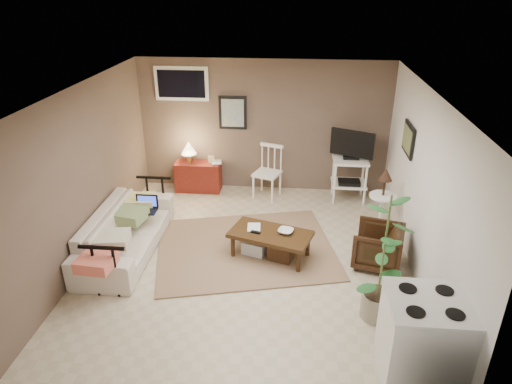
# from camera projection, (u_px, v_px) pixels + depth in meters

# --- Properties ---
(floor) EXTENTS (5.00, 5.00, 0.00)m
(floor) POSITION_uv_depth(u_px,v_px,m) (249.00, 260.00, 6.50)
(floor) COLOR #C1B293
(floor) RESTS_ON ground
(art_back) EXTENTS (0.50, 0.03, 0.60)m
(art_back) POSITION_uv_depth(u_px,v_px,m) (233.00, 113.00, 8.15)
(art_back) COLOR black
(art_right) EXTENTS (0.03, 0.60, 0.45)m
(art_right) POSITION_uv_depth(u_px,v_px,m) (409.00, 139.00, 6.60)
(art_right) COLOR black
(window) EXTENTS (0.96, 0.03, 0.60)m
(window) POSITION_uv_depth(u_px,v_px,m) (182.00, 84.00, 8.02)
(window) COLOR white
(rug) EXTENTS (2.95, 2.58, 0.02)m
(rug) POSITION_uv_depth(u_px,v_px,m) (245.00, 248.00, 6.75)
(rug) COLOR #957457
(rug) RESTS_ON floor
(coffee_table) EXTENTS (1.25, 0.90, 0.43)m
(coffee_table) POSITION_uv_depth(u_px,v_px,m) (270.00, 242.00, 6.46)
(coffee_table) COLOR #3B2610
(coffee_table) RESTS_ON floor
(sofa) EXTENTS (0.63, 2.17, 0.85)m
(sofa) POSITION_uv_depth(u_px,v_px,m) (125.00, 225.00, 6.55)
(sofa) COLOR silver
(sofa) RESTS_ON floor
(sofa_pillows) EXTENTS (0.42, 2.06, 0.15)m
(sofa_pillows) POSITION_uv_depth(u_px,v_px,m) (121.00, 228.00, 6.28)
(sofa_pillows) COLOR beige
(sofa_pillows) RESTS_ON sofa
(sofa_end_rails) EXTENTS (0.58, 2.17, 0.73)m
(sofa_end_rails) POSITION_uv_depth(u_px,v_px,m) (134.00, 229.00, 6.56)
(sofa_end_rails) COLOR black
(sofa_end_rails) RESTS_ON floor
(laptop) EXTENTS (0.33, 0.24, 0.23)m
(laptop) POSITION_uv_depth(u_px,v_px,m) (146.00, 206.00, 6.82)
(laptop) COLOR black
(laptop) RESTS_ON sofa
(red_console) EXTENTS (0.83, 0.37, 0.96)m
(red_console) POSITION_uv_depth(u_px,v_px,m) (198.00, 174.00, 8.49)
(red_console) COLOR maroon
(red_console) RESTS_ON floor
(spindle_chair) EXTENTS (0.55, 0.55, 0.96)m
(spindle_chair) POSITION_uv_depth(u_px,v_px,m) (267.00, 173.00, 8.20)
(spindle_chair) COLOR white
(spindle_chair) RESTS_ON floor
(tv_stand) EXTENTS (0.72, 0.50, 1.29)m
(tv_stand) POSITION_uv_depth(u_px,v_px,m) (350.00, 164.00, 7.98)
(tv_stand) COLOR white
(tv_stand) RESTS_ON floor
(side_table) EXTENTS (0.41, 0.41, 1.09)m
(side_table) POSITION_uv_depth(u_px,v_px,m) (383.00, 194.00, 6.89)
(side_table) COLOR white
(side_table) RESTS_ON floor
(armchair) EXTENTS (0.73, 0.76, 0.65)m
(armchair) POSITION_uv_depth(u_px,v_px,m) (378.00, 245.00, 6.25)
(armchair) COLOR black
(armchair) RESTS_ON floor
(potted_plant) EXTENTS (0.40, 0.40, 1.62)m
(potted_plant) POSITION_uv_depth(u_px,v_px,m) (383.00, 255.00, 5.05)
(potted_plant) COLOR gray
(potted_plant) RESTS_ON floor
(stove) EXTENTS (0.76, 0.71, 0.99)m
(stove) POSITION_uv_depth(u_px,v_px,m) (422.00, 342.00, 4.34)
(stove) COLOR silver
(stove) RESTS_ON floor
(bowl) EXTENTS (0.22, 0.11, 0.21)m
(bowl) POSITION_uv_depth(u_px,v_px,m) (286.00, 226.00, 6.34)
(bowl) COLOR #3B2610
(bowl) RESTS_ON coffee_table
(book_table) EXTENTS (0.18, 0.03, 0.25)m
(book_table) POSITION_uv_depth(u_px,v_px,m) (247.00, 220.00, 6.45)
(book_table) COLOR #3B2610
(book_table) RESTS_ON coffee_table
(book_console) EXTENTS (0.17, 0.05, 0.23)m
(book_console) POSITION_uv_depth(u_px,v_px,m) (212.00, 157.00, 8.32)
(book_console) COLOR #3B2610
(book_console) RESTS_ON red_console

